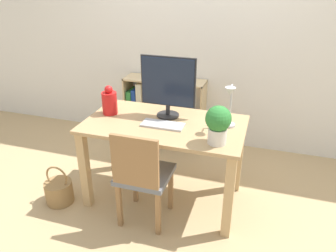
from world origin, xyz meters
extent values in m
plane|color=tan|center=(0.00, 0.00, 0.00)|extent=(10.00, 10.00, 0.00)
cube|color=silver|center=(0.00, 1.22, 1.30)|extent=(8.00, 0.05, 2.60)
cube|color=tan|center=(0.00, 0.00, 0.73)|extent=(1.31, 0.74, 0.03)
cube|color=tan|center=(-0.60, -0.31, 0.36)|extent=(0.07, 0.07, 0.71)
cube|color=tan|center=(0.60, -0.31, 0.36)|extent=(0.07, 0.07, 0.71)
cube|color=tan|center=(-0.60, 0.31, 0.36)|extent=(0.07, 0.07, 0.71)
cube|color=tan|center=(0.60, 0.31, 0.36)|extent=(0.07, 0.07, 0.71)
cylinder|color=#232326|center=(-0.01, 0.14, 0.75)|extent=(0.19, 0.19, 0.02)
cylinder|color=#232326|center=(-0.01, 0.14, 0.80)|extent=(0.04, 0.04, 0.09)
cube|color=#232326|center=(-0.01, 0.15, 1.05)|extent=(0.47, 0.02, 0.42)
cube|color=#192338|center=(-0.01, 0.14, 1.05)|extent=(0.44, 0.03, 0.39)
cube|color=#B2B2B7|center=(0.01, -0.06, 0.75)|extent=(0.34, 0.15, 0.02)
cylinder|color=red|center=(-0.51, 0.04, 0.84)|extent=(0.13, 0.13, 0.19)
sphere|color=red|center=(-0.51, 0.04, 0.96)|extent=(0.07, 0.07, 0.07)
cylinder|color=#B7B7BC|center=(0.51, 0.10, 0.75)|extent=(0.10, 0.10, 0.02)
cylinder|color=#B7B7BC|center=(0.51, 0.10, 0.93)|extent=(0.02, 0.02, 0.33)
cylinder|color=#B7B7BC|center=(0.51, 0.05, 1.09)|extent=(0.01, 0.10, 0.01)
cone|color=#B7B7BC|center=(0.51, 0.00, 1.07)|extent=(0.08, 0.08, 0.06)
cylinder|color=silver|center=(0.47, -0.22, 0.80)|extent=(0.13, 0.13, 0.12)
sphere|color=#2D7A33|center=(0.47, -0.22, 0.94)|extent=(0.19, 0.19, 0.19)
cube|color=slate|center=(-0.06, -0.30, 0.42)|extent=(0.40, 0.40, 0.04)
cube|color=olive|center=(-0.06, -0.49, 0.64)|extent=(0.36, 0.03, 0.40)
cube|color=olive|center=(-0.22, -0.46, 0.20)|extent=(0.04, 0.04, 0.40)
cube|color=olive|center=(0.10, -0.46, 0.20)|extent=(0.04, 0.04, 0.40)
cube|color=olive|center=(-0.22, -0.14, 0.20)|extent=(0.04, 0.04, 0.40)
cube|color=olive|center=(0.10, -0.14, 0.20)|extent=(0.04, 0.04, 0.40)
cube|color=#D8BC8C|center=(-0.79, 1.04, 0.38)|extent=(0.02, 0.28, 0.77)
cube|color=#D8BC8C|center=(0.11, 1.04, 0.38)|extent=(0.02, 0.28, 0.77)
cube|color=#D8BC8C|center=(-0.34, 1.04, 0.01)|extent=(0.93, 0.28, 0.02)
cube|color=#D8BC8C|center=(-0.34, 1.04, 0.76)|extent=(0.93, 0.28, 0.02)
cube|color=#D8BC8C|center=(-0.34, 1.04, 0.38)|extent=(0.89, 0.28, 0.02)
cube|color=#2D7F38|center=(-0.75, 1.04, 0.18)|extent=(0.06, 0.24, 0.33)
cube|color=navy|center=(-0.67, 1.04, 0.12)|extent=(0.05, 0.24, 0.20)
cube|color=#2D7F38|center=(-0.61, 1.04, 0.18)|extent=(0.05, 0.24, 0.32)
cube|color=navy|center=(-0.56, 1.04, 0.15)|extent=(0.04, 0.24, 0.27)
cube|color=#2D7F38|center=(-0.75, 1.04, 0.50)|extent=(0.06, 0.24, 0.22)
cube|color=navy|center=(-0.68, 1.04, 0.51)|extent=(0.05, 0.24, 0.24)
cube|color=beige|center=(-0.62, 1.04, 0.55)|extent=(0.07, 0.24, 0.32)
cylinder|color=#997547|center=(-0.87, -0.35, 0.10)|extent=(0.24, 0.24, 0.20)
torus|color=#997547|center=(-0.87, -0.35, 0.26)|extent=(0.21, 0.02, 0.21)
camera|label=1|loc=(0.76, -2.31, 1.87)|focal=35.00mm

